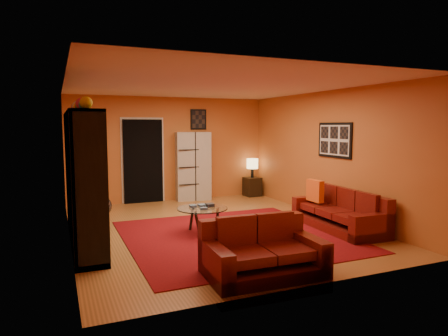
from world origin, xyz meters
name	(u,v)px	position (x,y,z in m)	size (l,w,h in m)	color
floor	(214,227)	(0.00, 0.00, 0.00)	(6.00, 6.00, 0.00)	#945F2E
ceiling	(213,86)	(0.00, 0.00, 2.60)	(6.00, 6.00, 0.00)	white
wall_back	(170,149)	(0.00, 3.00, 1.30)	(6.00, 6.00, 0.00)	#B96028
wall_front	(310,177)	(0.00, -3.00, 1.30)	(6.00, 6.00, 0.00)	#B96028
wall_left	(67,163)	(-2.50, 0.00, 1.30)	(6.00, 6.00, 0.00)	#B96028
wall_right	(326,154)	(2.50, 0.00, 1.30)	(6.00, 6.00, 0.00)	#B96028
rug	(234,236)	(0.10, -0.70, 0.01)	(3.60, 3.60, 0.01)	#5F0A10
doorway	(143,161)	(-0.70, 2.96, 1.02)	(0.95, 0.10, 2.04)	black
wall_art_right	(335,140)	(2.48, -0.30, 1.60)	(0.03, 1.00, 0.70)	black
wall_art_back	(198,119)	(0.75, 2.98, 2.05)	(0.42, 0.03, 0.52)	black
entertainment_unit	(83,178)	(-2.27, 0.00, 1.05)	(0.45, 3.00, 2.10)	black
tv	(86,180)	(-2.23, 0.07, 0.99)	(0.12, 0.95, 0.55)	black
sofa	(342,213)	(2.13, -1.00, 0.29)	(0.88, 1.98, 0.85)	#540E0B
loveseat	(261,252)	(-0.31, -2.42, 0.29)	(1.49, 0.93, 0.85)	#540E0B
throw_pillow	(315,191)	(1.95, -0.42, 0.63)	(0.12, 0.42, 0.42)	orange
coffee_table	(202,211)	(-0.34, -0.30, 0.40)	(0.89, 0.89, 0.44)	silver
storage_cabinet	(193,166)	(0.54, 2.80, 0.86)	(0.86, 0.38, 1.73)	#B1AEA3
bowl_chair	(95,207)	(-2.00, 1.33, 0.29)	(0.66, 0.66, 0.54)	black
side_table	(252,187)	(2.19, 2.73, 0.25)	(0.40, 0.40, 0.50)	black
table_lamp	(252,164)	(2.19, 2.73, 0.86)	(0.31, 0.31, 0.51)	black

